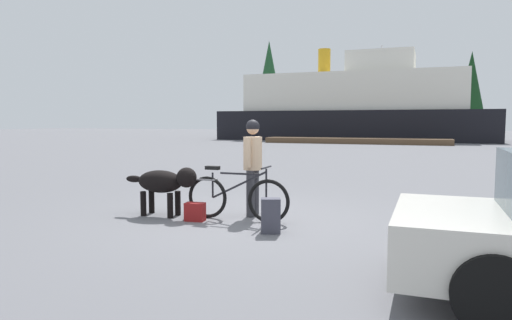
% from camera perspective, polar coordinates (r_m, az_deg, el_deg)
% --- Properties ---
extents(ground_plane, '(160.00, 160.00, 0.00)m').
position_cam_1_polar(ground_plane, '(7.66, -1.33, -7.40)').
color(ground_plane, slate).
extents(bicycle, '(1.79, 0.44, 0.91)m').
position_cam_1_polar(bicycle, '(7.51, -2.47, -4.66)').
color(bicycle, black).
rests_on(bicycle, ground_plane).
extents(person_cyclist, '(0.32, 0.53, 1.65)m').
position_cam_1_polar(person_cyclist, '(7.81, -0.41, 0.17)').
color(person_cyclist, '#333338').
rests_on(person_cyclist, ground_plane).
extents(dog, '(1.38, 0.45, 0.85)m').
position_cam_1_polar(dog, '(7.99, -11.33, -2.76)').
color(dog, black).
rests_on(dog, ground_plane).
extents(backpack, '(0.33, 0.29, 0.51)m').
position_cam_1_polar(backpack, '(6.70, 1.84, -6.95)').
color(backpack, '#3F3F4C').
rests_on(backpack, ground_plane).
extents(handbag_pannier, '(0.34, 0.21, 0.30)m').
position_cam_1_polar(handbag_pannier, '(7.57, -7.62, -6.43)').
color(handbag_pannier, maroon).
rests_on(handbag_pannier, ground_plane).
extents(dock_pier, '(13.29, 2.30, 0.40)m').
position_cam_1_polar(dock_pier, '(34.48, 12.31, 2.36)').
color(dock_pier, brown).
rests_on(dock_pier, ground_plane).
extents(ferry_boat, '(22.83, 8.78, 8.12)m').
position_cam_1_polar(ferry_boat, '(41.81, 12.28, 6.34)').
color(ferry_boat, black).
rests_on(ferry_boat, ground_plane).
extents(sailboat_moored, '(6.52, 1.83, 8.72)m').
position_cam_1_polar(sailboat_moored, '(44.99, 15.18, 3.26)').
color(sailboat_moored, navy).
rests_on(sailboat_moored, ground_plane).
extents(pine_tree_far_left, '(3.69, 3.69, 12.53)m').
position_cam_1_polar(pine_tree_far_left, '(63.39, 1.64, 10.43)').
color(pine_tree_far_left, '#4C331E').
rests_on(pine_tree_far_left, ground_plane).
extents(pine_tree_center, '(3.38, 3.38, 8.65)m').
position_cam_1_polar(pine_tree_center, '(62.56, 16.43, 8.04)').
color(pine_tree_center, '#4C331E').
rests_on(pine_tree_center, ground_plane).
extents(pine_tree_far_right, '(3.38, 3.38, 10.16)m').
position_cam_1_polar(pine_tree_far_right, '(62.38, 25.24, 8.49)').
color(pine_tree_far_right, '#4C331E').
rests_on(pine_tree_far_right, ground_plane).
extents(pine_tree_mid_back, '(3.93, 3.93, 9.39)m').
position_cam_1_polar(pine_tree_mid_back, '(66.59, 12.56, 8.44)').
color(pine_tree_mid_back, '#4C331E').
rests_on(pine_tree_mid_back, ground_plane).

